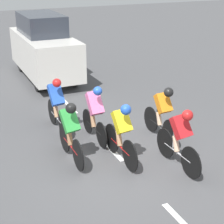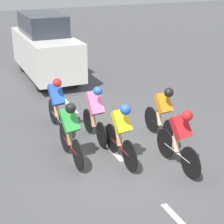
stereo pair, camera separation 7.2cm
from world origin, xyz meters
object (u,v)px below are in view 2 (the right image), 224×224
(cyclist_orange, at_px, (163,111))
(cyclist_blue, at_px, (57,103))
(cyclist_yellow, at_px, (121,131))
(support_car, at_px, (45,47))
(cyclist_pink, at_px, (95,111))
(cyclist_red, at_px, (180,137))
(cyclist_green, at_px, (70,130))

(cyclist_orange, height_order, cyclist_blue, cyclist_blue)
(cyclist_yellow, distance_m, support_car, 7.25)
(cyclist_blue, bearing_deg, cyclist_pink, 126.42)
(cyclist_blue, relative_size, cyclist_red, 1.01)
(cyclist_pink, height_order, cyclist_blue, cyclist_blue)
(cyclist_red, relative_size, support_car, 0.37)
(cyclist_red, bearing_deg, cyclist_green, -31.53)
(cyclist_yellow, height_order, cyclist_green, cyclist_green)
(cyclist_yellow, distance_m, cyclist_green, 1.13)
(cyclist_pink, relative_size, cyclist_orange, 0.98)
(cyclist_yellow, bearing_deg, cyclist_red, 143.40)
(cyclist_red, bearing_deg, cyclist_pink, -60.65)
(cyclist_blue, bearing_deg, cyclist_green, 83.40)
(cyclist_pink, distance_m, cyclist_green, 1.19)
(cyclist_blue, bearing_deg, cyclist_red, 121.72)
(cyclist_pink, height_order, cyclist_red, cyclist_pink)
(support_car, bearing_deg, cyclist_red, 95.93)
(cyclist_orange, xyz_separation_m, cyclist_green, (2.47, 0.14, 0.02))
(cyclist_red, bearing_deg, cyclist_yellow, -36.60)
(cyclist_pink, height_order, support_car, support_car)
(cyclist_blue, bearing_deg, support_car, -101.45)
(cyclist_yellow, relative_size, cyclist_blue, 0.97)
(cyclist_pink, bearing_deg, cyclist_red, 119.35)
(cyclist_pink, xyz_separation_m, cyclist_red, (-1.15, 2.04, -0.02))
(cyclist_pink, xyz_separation_m, cyclist_green, (0.90, 0.78, -0.01))
(cyclist_orange, relative_size, cyclist_red, 0.96)
(cyclist_blue, distance_m, support_car, 5.13)
(cyclist_blue, distance_m, cyclist_green, 1.74)
(cyclist_blue, relative_size, support_car, 0.37)
(cyclist_yellow, distance_m, cyclist_blue, 2.37)
(cyclist_blue, height_order, cyclist_red, cyclist_blue)
(cyclist_orange, relative_size, cyclist_blue, 0.96)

